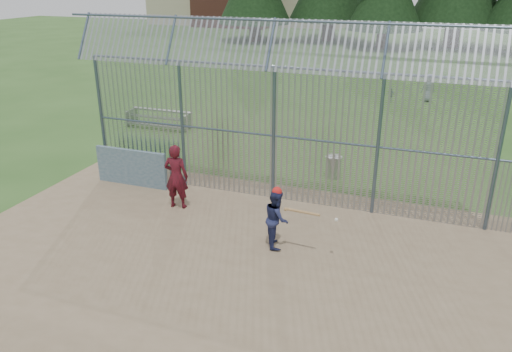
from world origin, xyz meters
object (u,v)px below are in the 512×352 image
at_px(batter, 277,218).
at_px(bleacher, 158,119).
at_px(dugout_wall, 131,167).
at_px(onlooker, 176,177).
at_px(trash_can, 333,167).

distance_m(batter, bleacher, 11.62).
xyz_separation_m(dugout_wall, onlooker, (2.18, -0.98, 0.36)).
height_order(dugout_wall, onlooker, onlooker).
bearing_deg(bleacher, dugout_wall, -66.87).
bearing_deg(trash_can, batter, -94.38).
distance_m(dugout_wall, onlooker, 2.42).
xyz_separation_m(onlooker, trash_can, (3.79, 3.90, -0.60)).
distance_m(trash_can, bleacher, 9.16).
relative_size(dugout_wall, onlooker, 1.30).
bearing_deg(trash_can, dugout_wall, -153.96).
relative_size(dugout_wall, trash_can, 3.05).
bearing_deg(bleacher, trash_can, -20.35).
relative_size(onlooker, trash_can, 2.34).
relative_size(onlooker, bleacher, 0.64).
height_order(onlooker, bleacher, onlooker).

